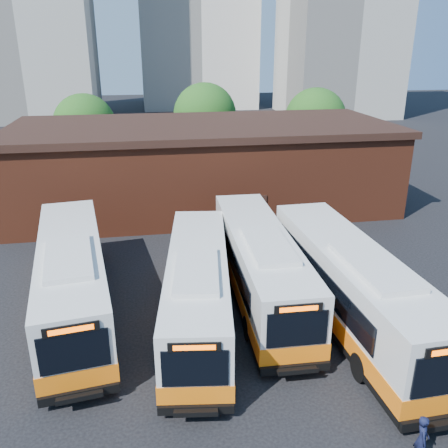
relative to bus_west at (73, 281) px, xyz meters
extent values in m
plane|color=black|center=(8.06, -4.69, -1.69)|extent=(220.00, 220.00, 0.00)
cube|color=silver|center=(-0.01, 0.04, 0.25)|extent=(4.55, 13.32, 3.10)
cube|color=orange|center=(-0.01, 0.04, -0.65)|extent=(4.61, 13.38, 0.76)
cube|color=black|center=(-0.01, 0.04, -1.20)|extent=(4.60, 13.37, 0.27)
cube|color=black|center=(0.90, -6.46, 0.55)|extent=(2.35, 0.39, 1.47)
cube|color=black|center=(0.90, -6.47, 1.45)|extent=(1.84, 0.32, 0.35)
cube|color=#FF5905|center=(0.91, -6.51, 1.45)|extent=(1.46, 0.22, 0.20)
cube|color=black|center=(0.91, -6.53, -1.20)|extent=(2.77, 0.53, 0.35)
cube|color=black|center=(0.94, -6.77, -1.09)|extent=(1.62, 0.63, 0.07)
cube|color=black|center=(0.97, -6.97, -1.01)|extent=(1.57, 0.26, 0.20)
cube|color=black|center=(-1.47, 0.27, 0.55)|extent=(1.46, 10.10, 1.14)
cube|color=black|center=(1.34, 0.67, 0.55)|extent=(1.46, 10.10, 1.14)
cube|color=silver|center=(0.22, -1.58, 1.91)|extent=(2.50, 4.79, 0.24)
cylinder|color=black|center=(-0.74, -3.80, -1.14)|extent=(0.50, 1.13, 1.09)
cylinder|color=black|center=(1.75, -3.45, -1.14)|extent=(0.50, 1.13, 1.09)
cylinder|color=black|center=(-1.73, 3.32, -1.14)|extent=(0.50, 1.13, 1.09)
cylinder|color=black|center=(0.76, 3.66, -1.14)|extent=(0.50, 1.13, 1.09)
cube|color=silver|center=(5.65, -1.75, 0.12)|extent=(4.15, 12.44, 2.90)
cube|color=orange|center=(5.65, -1.75, -0.72)|extent=(4.20, 12.49, 0.71)
cube|color=black|center=(5.65, -1.75, -1.23)|extent=(4.19, 12.48, 0.25)
cube|color=black|center=(4.86, -7.83, 0.40)|extent=(2.19, 0.35, 1.37)
cube|color=black|center=(4.86, -7.84, 1.24)|extent=(1.72, 0.28, 0.33)
cube|color=#FF5905|center=(4.86, -7.88, 1.24)|extent=(1.36, 0.20, 0.18)
cube|color=black|center=(4.85, -7.89, -1.23)|extent=(2.59, 0.48, 0.33)
cube|color=black|center=(4.82, -8.12, -1.13)|extent=(1.51, 0.57, 0.06)
cube|color=black|center=(4.80, -8.30, -1.05)|extent=(1.47, 0.23, 0.18)
cube|color=black|center=(4.39, -1.18, 0.40)|extent=(1.28, 9.45, 1.07)
cube|color=black|center=(7.02, -1.52, 0.40)|extent=(1.28, 9.45, 1.07)
cube|color=silver|center=(5.46, -3.26, 1.67)|extent=(2.30, 4.46, 0.22)
cylinder|color=black|center=(4.04, -5.03, -1.18)|extent=(0.45, 1.05, 1.02)
cylinder|color=black|center=(6.37, -5.33, -1.18)|extent=(0.45, 1.05, 1.02)
cylinder|color=black|center=(4.91, 1.63, -1.18)|extent=(0.45, 1.05, 1.02)
cylinder|color=black|center=(7.24, 1.33, -1.18)|extent=(0.45, 1.05, 1.02)
cube|color=silver|center=(8.95, 0.09, 0.20)|extent=(3.01, 12.83, 3.03)
cube|color=orange|center=(8.95, 0.09, -0.67)|extent=(3.06, 12.89, 0.75)
cube|color=black|center=(8.95, 0.09, -1.21)|extent=(3.05, 12.88, 0.27)
cube|color=black|center=(8.81, -6.33, 0.50)|extent=(2.31, 0.12, 1.44)
cube|color=black|center=(8.81, -6.34, 1.38)|extent=(1.81, 0.11, 0.34)
cube|color=#FF5905|center=(8.80, -6.38, 1.38)|extent=(1.44, 0.05, 0.19)
cube|color=black|center=(8.80, -6.39, -1.21)|extent=(2.72, 0.21, 0.34)
cube|color=black|center=(8.80, -6.64, -1.10)|extent=(1.55, 0.44, 0.06)
cube|color=black|center=(8.79, -6.83, -1.03)|extent=(1.54, 0.08, 0.19)
cube|color=black|center=(7.58, 0.55, 0.50)|extent=(0.28, 9.96, 1.12)
cube|color=black|center=(10.35, 0.48, 0.50)|extent=(0.28, 9.96, 1.12)
cube|color=silver|center=(8.92, -1.51, 1.83)|extent=(1.95, 4.51, 0.23)
cylinder|color=black|center=(7.64, -3.50, -1.15)|extent=(0.37, 1.07, 1.06)
cylinder|color=black|center=(10.10, -3.56, -1.15)|extent=(0.37, 1.07, 1.06)
cylinder|color=black|center=(7.80, 3.52, -1.15)|extent=(0.37, 1.07, 1.06)
cylinder|color=black|center=(10.26, 3.47, -1.15)|extent=(0.37, 1.07, 1.06)
cube|color=silver|center=(12.41, -2.99, 0.29)|extent=(3.30, 13.45, 3.17)
cube|color=orange|center=(12.41, -2.99, -0.63)|extent=(3.35, 13.51, 0.78)
cube|color=black|center=(12.41, -2.99, -1.18)|extent=(3.34, 13.50, 0.28)
cube|color=black|center=(12.64, -9.70, 0.60)|extent=(2.41, 0.15, 1.50)
cube|color=black|center=(12.64, -9.77, -1.18)|extent=(2.84, 0.25, 0.36)
cube|color=black|center=(12.65, -10.02, -1.07)|extent=(1.63, 0.48, 0.07)
cube|color=black|center=(10.94, -2.59, 0.60)|extent=(0.41, 10.42, 1.17)
cube|color=black|center=(13.84, -2.49, 0.60)|extent=(0.41, 10.42, 1.17)
cube|color=silver|center=(12.46, -4.66, 1.99)|extent=(2.09, 4.74, 0.25)
cylinder|color=black|center=(11.25, -6.82, -1.13)|extent=(0.39, 1.13, 1.11)
cylinder|color=black|center=(13.82, -6.73, -1.13)|extent=(0.39, 1.13, 1.11)
cylinder|color=black|center=(11.00, 0.53, -1.13)|extent=(0.39, 1.13, 1.11)
cylinder|color=black|center=(13.57, 0.62, -1.13)|extent=(0.39, 1.13, 1.11)
imported|color=black|center=(11.41, -10.66, -0.86)|extent=(0.60, 0.71, 1.66)
cube|color=maroon|center=(8.06, 15.31, 1.31)|extent=(28.00, 12.00, 6.00)
cube|color=black|center=(8.06, 15.31, 4.46)|extent=(28.60, 12.60, 0.50)
cube|color=black|center=(11.06, 9.28, -0.49)|extent=(1.20, 0.08, 2.40)
cylinder|color=#382314|center=(-1.94, 27.31, -0.34)|extent=(0.36, 0.36, 2.70)
sphere|color=#1B4D15|center=(-1.94, 27.31, 2.96)|extent=(6.00, 6.00, 6.00)
cylinder|color=#382314|center=(10.06, 29.31, -0.21)|extent=(0.36, 0.36, 2.95)
sphere|color=#1B4D15|center=(10.06, 29.31, 3.40)|extent=(6.56, 6.56, 6.56)
cylinder|color=#382314|center=(21.06, 26.31, -0.28)|extent=(0.36, 0.36, 2.81)
sphere|color=#1B4D15|center=(21.06, 26.31, 3.15)|extent=(6.24, 6.24, 6.24)
camera|label=1|loc=(3.68, -20.56, 10.30)|focal=38.00mm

